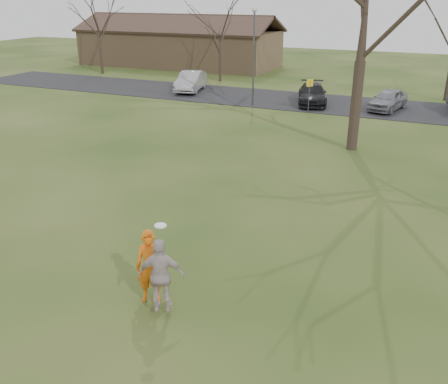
{
  "coord_description": "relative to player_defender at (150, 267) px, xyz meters",
  "views": [
    {
      "loc": [
        5.52,
        -8.58,
        7.11
      ],
      "look_at": [
        0.0,
        4.0,
        1.5
      ],
      "focal_mm": 39.25,
      "sensor_mm": 36.0,
      "label": 1
    }
  ],
  "objects": [
    {
      "name": "car_1",
      "position": [
        -11.91,
        25.2,
        -0.18
      ],
      "size": [
        2.53,
        4.73,
        1.48
      ],
      "primitive_type": "imported",
      "rotation": [
        0.0,
        0.0,
        0.23
      ],
      "color": "#A5A4AA",
      "rests_on": "parking_strip"
    },
    {
      "name": "catching_play",
      "position": [
        0.56,
        -0.4,
        0.13
      ],
      "size": [
        1.17,
        0.81,
        2.25
      ],
      "color": "#BAA8A7",
      "rests_on": "ground"
    },
    {
      "name": "player_defender",
      "position": [
        0.0,
        0.0,
        0.0
      ],
      "size": [
        0.8,
        0.64,
        1.91
      ],
      "primitive_type": "imported",
      "rotation": [
        0.0,
        0.0,
        0.28
      ],
      "color": "orange",
      "rests_on": "ground"
    },
    {
      "name": "car_3",
      "position": [
        -2.14,
        24.33,
        -0.26
      ],
      "size": [
        2.99,
        4.87,
        1.32
      ],
      "primitive_type": "imported",
      "rotation": [
        0.0,
        0.0,
        0.27
      ],
      "color": "black",
      "rests_on": "parking_strip"
    },
    {
      "name": "lamp_post",
      "position": [
        -5.76,
        22.4,
        3.01
      ],
      "size": [
        0.34,
        0.34,
        6.27
      ],
      "color": "#47474C",
      "rests_on": "ground"
    },
    {
      "name": "small_tree_row",
      "position": [
        4.63,
        29.96,
        2.94
      ],
      "size": [
        55.0,
        5.9,
        8.5
      ],
      "color": "#352821",
      "rests_on": "ground"
    },
    {
      "name": "car_4",
      "position": [
        2.82,
        24.43,
        -0.25
      ],
      "size": [
        2.43,
        4.15,
        1.33
      ],
      "primitive_type": "imported",
      "rotation": [
        0.0,
        0.0,
        -0.24
      ],
      "color": "gray",
      "rests_on": "parking_strip"
    },
    {
      "name": "ground",
      "position": [
        0.24,
        -0.1,
        -0.96
      ],
      "size": [
        120.0,
        120.0,
        0.0
      ],
      "primitive_type": "plane",
      "color": "#1E380F",
      "rests_on": "ground"
    },
    {
      "name": "sign_yellow",
      "position": [
        -1.76,
        21.9,
        0.49
      ],
      "size": [
        0.35,
        0.35,
        2.08
      ],
      "color": "#47474C",
      "rests_on": "ground"
    },
    {
      "name": "parking_strip",
      "position": [
        0.24,
        24.9,
        -0.94
      ],
      "size": [
        62.0,
        6.5,
        0.04
      ],
      "primitive_type": "cube",
      "color": "black",
      "rests_on": "ground"
    },
    {
      "name": "building",
      "position": [
        -19.76,
        37.9,
        0.98
      ],
      "size": [
        20.6,
        8.5,
        5.14
      ],
      "color": "#8C6D4C",
      "rests_on": "ground"
    }
  ]
}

